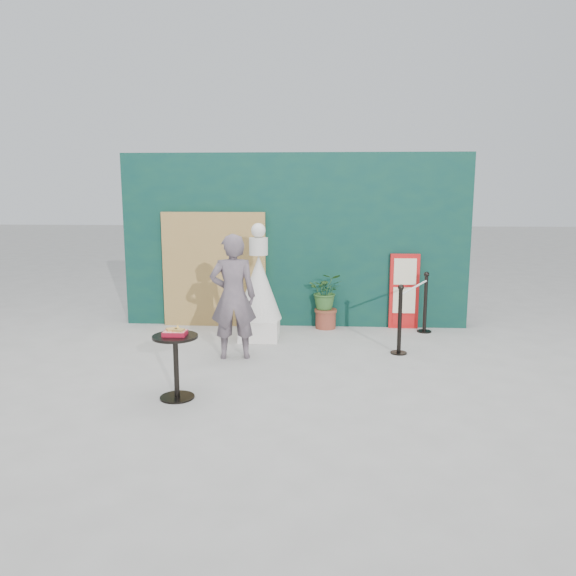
# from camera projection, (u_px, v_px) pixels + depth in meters

# --- Properties ---
(ground) EXTENTS (60.00, 60.00, 0.00)m
(ground) POSITION_uv_depth(u_px,v_px,m) (282.00, 384.00, 6.99)
(ground) COLOR #ADAAA5
(ground) RESTS_ON ground
(back_wall) EXTENTS (6.00, 0.30, 3.00)m
(back_wall) POSITION_uv_depth(u_px,v_px,m) (295.00, 240.00, 9.82)
(back_wall) COLOR #0B312F
(back_wall) RESTS_ON ground
(bamboo_fence) EXTENTS (1.80, 0.08, 2.00)m
(bamboo_fence) POSITION_uv_depth(u_px,v_px,m) (214.00, 270.00, 9.79)
(bamboo_fence) COLOR tan
(bamboo_fence) RESTS_ON ground
(woman) EXTENTS (0.71, 0.52, 1.78)m
(woman) POSITION_uv_depth(u_px,v_px,m) (233.00, 297.00, 7.92)
(woman) COLOR slate
(woman) RESTS_ON ground
(menu_board) EXTENTS (0.50, 0.07, 1.30)m
(menu_board) POSITION_uv_depth(u_px,v_px,m) (404.00, 291.00, 9.66)
(menu_board) COLOR red
(menu_board) RESTS_ON ground
(statue) EXTENTS (0.73, 0.73, 1.87)m
(statue) POSITION_uv_depth(u_px,v_px,m) (259.00, 293.00, 8.94)
(statue) COLOR white
(statue) RESTS_ON ground
(cafe_table) EXTENTS (0.52, 0.52, 0.75)m
(cafe_table) POSITION_uv_depth(u_px,v_px,m) (176.00, 357.00, 6.43)
(cafe_table) COLOR black
(cafe_table) RESTS_ON ground
(food_basket) EXTENTS (0.26, 0.19, 0.11)m
(food_basket) POSITION_uv_depth(u_px,v_px,m) (175.00, 332.00, 6.38)
(food_basket) COLOR #AD122A
(food_basket) RESTS_ON cafe_table
(planter) EXTENTS (0.57, 0.50, 0.98)m
(planter) POSITION_uv_depth(u_px,v_px,m) (326.00, 296.00, 9.68)
(planter) COLOR brown
(planter) RESTS_ON ground
(stanchion_barrier) EXTENTS (0.84, 1.54, 1.03)m
(stanchion_barrier) POSITION_uv_depth(u_px,v_px,m) (413.00, 311.00, 8.80)
(stanchion_barrier) COLOR black
(stanchion_barrier) RESTS_ON ground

